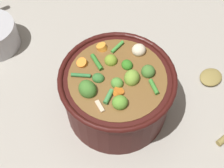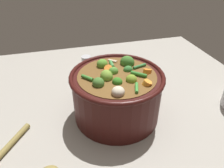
# 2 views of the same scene
# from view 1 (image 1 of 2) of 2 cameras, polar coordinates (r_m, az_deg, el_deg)

# --- Properties ---
(ground_plane) EXTENTS (1.10, 1.10, 0.00)m
(ground_plane) POSITION_cam_1_polar(r_m,az_deg,el_deg) (0.79, 0.88, -4.51)
(ground_plane) COLOR #9E998E
(cooking_pot) EXTENTS (0.27, 0.27, 0.17)m
(cooking_pot) POSITION_cam_1_polar(r_m,az_deg,el_deg) (0.72, 0.95, -1.58)
(cooking_pot) COLOR #38110F
(cooking_pot) RESTS_ON ground_plane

